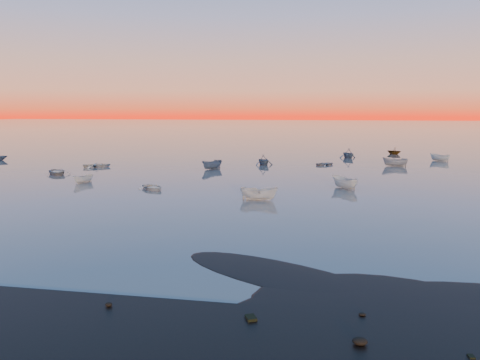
% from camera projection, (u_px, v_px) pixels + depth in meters
% --- Properties ---
extents(ground, '(600.00, 600.00, 0.00)m').
position_uv_depth(ground, '(301.00, 146.00, 123.69)').
color(ground, '#675E56').
rests_on(ground, ground).
extents(mud_lobes, '(140.00, 6.00, 0.07)m').
position_uv_depth(mud_lobes, '(206.00, 287.00, 25.43)').
color(mud_lobes, black).
rests_on(mud_lobes, ground).
extents(moored_fleet, '(124.00, 58.00, 1.20)m').
position_uv_depth(moored_fleet, '(286.00, 167.00, 77.97)').
color(moored_fleet, silver).
rests_on(moored_fleet, ground).
extents(boat_near_left, '(3.63, 3.81, 0.93)m').
position_uv_depth(boat_near_left, '(153.00, 189.00, 56.35)').
color(boat_near_left, silver).
rests_on(boat_near_left, ground).
extents(boat_near_center, '(1.83, 4.14, 1.42)m').
position_uv_depth(boat_near_center, '(259.00, 200.00, 49.85)').
color(boat_near_center, silver).
rests_on(boat_near_center, ground).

